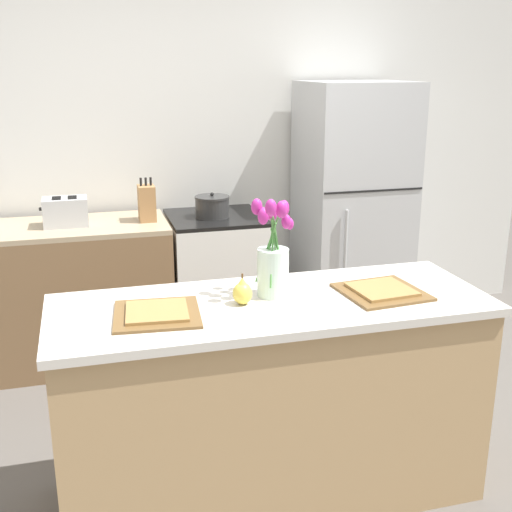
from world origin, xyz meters
The scene contains 13 objects.
ground_plane centered at (0.00, 0.00, 0.00)m, with size 10.00×10.00×0.00m, color #59544F.
back_wall centered at (0.00, 2.00, 1.35)m, with size 5.20×0.08×2.70m.
kitchen_island centered at (0.00, 0.00, 0.45)m, with size 1.80×0.66×0.91m.
back_counter centered at (-1.06, 1.60, 0.45)m, with size 1.68×0.60×0.90m.
stove_range centered at (0.10, 1.60, 0.45)m, with size 0.60×0.61×0.90m.
refrigerator centered at (1.05, 1.60, 0.86)m, with size 0.68×0.67×1.73m.
flower_vase centered at (0.02, 0.06, 1.07)m, with size 0.17×0.20×0.43m.
pear_figurine centered at (-0.13, 0.00, 0.96)m, with size 0.08×0.08×0.13m.
plate_setting_left centered at (-0.47, -0.03, 0.92)m, with size 0.36×0.36×0.02m.
plate_setting_right centered at (0.47, -0.03, 0.92)m, with size 0.36×0.36×0.02m.
toaster centered at (-0.82, 1.58, 0.98)m, with size 0.28×0.18×0.17m.
cooking_pot centered at (0.07, 1.57, 0.96)m, with size 0.22×0.22×0.16m.
knife_block centered at (-0.34, 1.59, 1.01)m, with size 0.10×0.14×0.27m.
Camera 1 is at (-0.71, -2.35, 1.84)m, focal length 45.00 mm.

